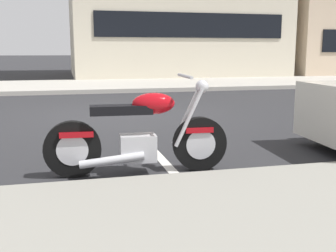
{
  "coord_description": "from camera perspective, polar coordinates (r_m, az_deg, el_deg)",
  "views": [
    {
      "loc": [
        -1.16,
        -8.8,
        1.37
      ],
      "look_at": [
        -0.01,
        -4.17,
        0.5
      ],
      "focal_mm": 44.4,
      "sensor_mm": 36.0,
      "label": 1
    }
  ],
  "objects": [
    {
      "name": "ground_plane",
      "position": [
        8.98,
        -6.36,
        1.45
      ],
      "size": [
        260.0,
        260.0,
        0.0
      ],
      "primitive_type": "plane",
      "color": "#28282B"
    },
    {
      "name": "parking_stall_stripe",
      "position": [
        4.97,
        0.09,
        -5.64
      ],
      "size": [
        0.12,
        2.2,
        0.01
      ],
      "primitive_type": "cube",
      "color": "silver",
      "rests_on": "ground"
    },
    {
      "name": "parked_motorcycle",
      "position": [
        4.65,
        -3.89,
        -1.45
      ],
      "size": [
        2.06,
        0.62,
        1.11
      ],
      "rotation": [
        0.0,
        0.0,
        -0.05
      ],
      "color": "black",
      "rests_on": "ground"
    }
  ]
}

